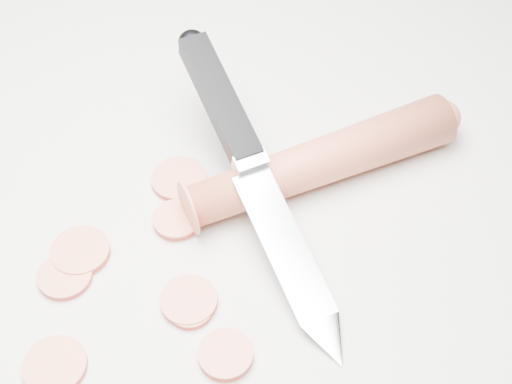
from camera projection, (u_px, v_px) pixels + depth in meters
The scene contains 11 objects.
ground at pixel (236, 239), 0.48m from camera, with size 2.40×2.40×0.00m, color beige.
carrot at pixel (322, 161), 0.50m from camera, with size 0.03×0.03×0.20m, color #C24F36.
carrot_slice_0 at pixel (81, 252), 0.47m from camera, with size 0.04×0.04×0.01m, color #D96E4C.
carrot_slice_1 at pixel (65, 276), 0.46m from camera, with size 0.04×0.04×0.01m, color #D96E4C.
carrot_slice_2 at pixel (177, 220), 0.49m from camera, with size 0.03×0.03×0.01m, color #D96E4C.
carrot_slice_3 at pixel (189, 301), 0.45m from camera, with size 0.04×0.04×0.01m, color #D96E4C.
carrot_slice_4 at pixel (226, 355), 0.43m from camera, with size 0.03×0.03×0.01m, color #D96E4C.
carrot_slice_5 at pixel (179, 179), 0.51m from camera, with size 0.04×0.04×0.01m, color #D96E4C.
carrot_slice_6 at pixel (190, 308), 0.45m from camera, with size 0.03×0.03×0.01m, color #D96E4C.
carrot_slice_7 at pixel (55, 366), 0.42m from camera, with size 0.04×0.04×0.01m, color #D96E4C.
kitchen_knife at pixel (259, 179), 0.47m from camera, with size 0.24×0.14×0.08m, color silver, non-canonical shape.
Camera 1 is at (0.18, -0.21, 0.40)m, focal length 50.00 mm.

